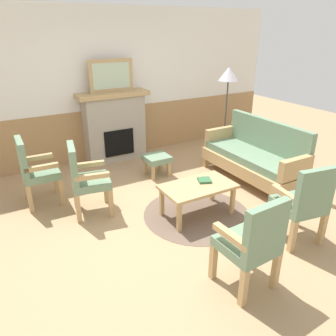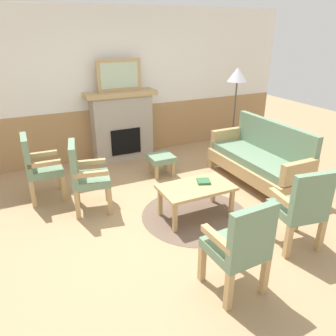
# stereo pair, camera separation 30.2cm
# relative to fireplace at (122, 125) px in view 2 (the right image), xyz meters

# --- Properties ---
(ground_plane) EXTENTS (14.00, 14.00, 0.00)m
(ground_plane) POSITION_rel_fireplace_xyz_m (0.00, -2.35, -0.65)
(ground_plane) COLOR tan
(wall_back) EXTENTS (7.20, 0.14, 2.70)m
(wall_back) POSITION_rel_fireplace_xyz_m (0.00, 0.25, 0.66)
(wall_back) COLOR white
(wall_back) RESTS_ON ground_plane
(fireplace) EXTENTS (1.30, 0.44, 1.28)m
(fireplace) POSITION_rel_fireplace_xyz_m (0.00, 0.00, 0.00)
(fireplace) COLOR #A39989
(fireplace) RESTS_ON ground_plane
(framed_picture) EXTENTS (0.80, 0.04, 0.56)m
(framed_picture) POSITION_rel_fireplace_xyz_m (0.00, 0.00, 0.91)
(framed_picture) COLOR tan
(framed_picture) RESTS_ON fireplace
(couch) EXTENTS (0.70, 1.80, 0.98)m
(couch) POSITION_rel_fireplace_xyz_m (1.62, -2.00, -0.26)
(couch) COLOR tan
(couch) RESTS_ON ground_plane
(coffee_table) EXTENTS (0.96, 0.56, 0.44)m
(coffee_table) POSITION_rel_fireplace_xyz_m (0.19, -2.46, -0.27)
(coffee_table) COLOR tan
(coffee_table) RESTS_ON ground_plane
(round_rug) EXTENTS (1.45, 1.45, 0.01)m
(round_rug) POSITION_rel_fireplace_xyz_m (0.19, -2.46, -0.65)
(round_rug) COLOR brown
(round_rug) RESTS_ON ground_plane
(book_on_table) EXTENTS (0.22, 0.22, 0.03)m
(book_on_table) POSITION_rel_fireplace_xyz_m (0.33, -2.40, -0.20)
(book_on_table) COLOR #33663D
(book_on_table) RESTS_ON coffee_table
(footstool) EXTENTS (0.40, 0.40, 0.36)m
(footstool) POSITION_rel_fireplace_xyz_m (0.32, -1.07, -0.37)
(footstool) COLOR tan
(footstool) RESTS_ON ground_plane
(armchair_near_fireplace) EXTENTS (0.56, 0.56, 0.98)m
(armchair_near_fireplace) POSITION_rel_fireplace_xyz_m (-1.07, -1.68, -0.11)
(armchair_near_fireplace) COLOR tan
(armchair_near_fireplace) RESTS_ON ground_plane
(armchair_by_window_left) EXTENTS (0.49, 0.49, 0.98)m
(armchair_by_window_left) POSITION_rel_fireplace_xyz_m (-1.60, -1.08, -0.11)
(armchair_by_window_left) COLOR tan
(armchair_by_window_left) RESTS_ON ground_plane
(armchair_front_left) EXTENTS (0.50, 0.50, 0.98)m
(armchair_front_left) POSITION_rel_fireplace_xyz_m (-0.15, -3.82, -0.11)
(armchair_front_left) COLOR tan
(armchair_front_left) RESTS_ON ground_plane
(armchair_front_center) EXTENTS (0.55, 0.55, 0.98)m
(armchair_front_center) POSITION_rel_fireplace_xyz_m (0.88, -3.55, -0.11)
(armchair_front_center) COLOR tan
(armchair_front_center) RESTS_ON ground_plane
(floor_lamp_by_couch) EXTENTS (0.36, 0.36, 1.68)m
(floor_lamp_by_couch) POSITION_rel_fireplace_xyz_m (1.98, -0.78, 0.80)
(floor_lamp_by_couch) COLOR #332D28
(floor_lamp_by_couch) RESTS_ON ground_plane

